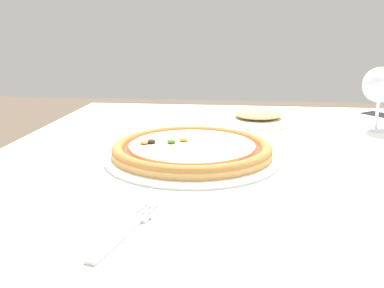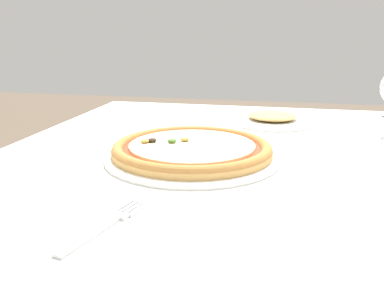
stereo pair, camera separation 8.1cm
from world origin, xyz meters
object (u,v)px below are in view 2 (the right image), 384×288
pizza_plate (192,150)px  fork (106,224)px  side_plate (272,119)px  dining_table (290,199)px

pizza_plate → fork: 0.31m
pizza_plate → side_plate: bearing=69.0°
fork → side_plate: bearing=74.6°
dining_table → fork: bearing=-125.0°
pizza_plate → side_plate: pizza_plate is taller
dining_table → pizza_plate: bearing=-170.6°
pizza_plate → fork: (-0.05, -0.31, -0.01)m
fork → side_plate: (0.18, 0.67, 0.01)m
dining_table → fork: (-0.24, -0.34, 0.08)m
pizza_plate → side_plate: size_ratio=1.54×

